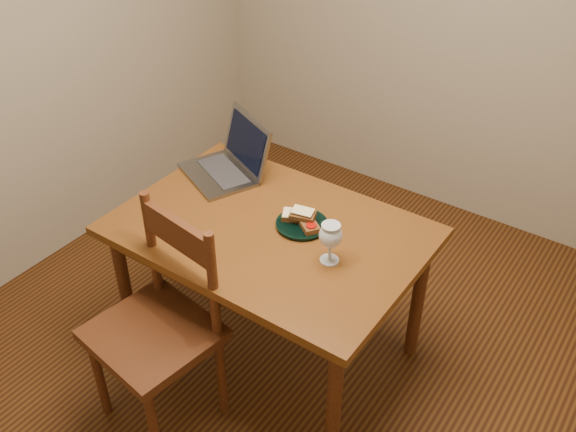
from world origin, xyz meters
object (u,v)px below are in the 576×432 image
Objects in this scene: table at (270,243)px; laptop at (231,159)px; chair at (157,320)px; plate at (302,225)px; milk_glass at (330,243)px.

laptop is at bearing 148.05° from table.
chair is 1.11× the size of laptop.
plate is at bearing 6.11° from laptop.
laptop is (-0.25, 0.81, 0.27)m from chair.
chair is at bearing -48.25° from laptop.
table is 2.74× the size of laptop.
table is 2.46× the size of chair.
table is at bearing -7.62° from laptop.
milk_glass is at bearing 54.18° from chair.
milk_glass reaches higher than plate.
laptop reaches higher than chair.
plate reaches higher than table.
plate is at bearing 39.05° from table.
table is 0.58m from chair.
chair is 2.93× the size of milk_glass.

